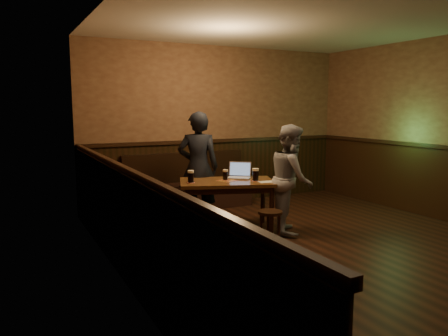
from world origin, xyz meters
name	(u,v)px	position (x,y,z in m)	size (l,w,h in m)	color
room	(318,150)	(0.00, 0.22, 1.20)	(5.04, 6.04, 2.84)	black
bench	(188,191)	(-0.71, 2.75, 0.31)	(2.20, 0.50, 0.95)	black
pub_table	(227,187)	(-0.71, 1.32, 0.61)	(1.49, 1.17, 0.71)	#532D17
stool_left	(205,219)	(-1.33, 0.70, 0.37)	(0.44, 0.44, 0.46)	black
stool_right	(270,217)	(-0.52, 0.49, 0.34)	(0.40, 0.40, 0.42)	black
pint_left	(191,176)	(-1.22, 1.40, 0.79)	(0.11, 0.11, 0.17)	#AA1516
pint_mid	(225,175)	(-0.70, 1.38, 0.78)	(0.10, 0.10, 0.15)	#AA1516
pint_right	(255,175)	(-0.36, 1.12, 0.79)	(0.12, 0.12, 0.18)	#AA1516
laptop	(239,174)	(-0.44, 1.44, 0.76)	(0.42, 0.41, 0.23)	silver
menu	(266,182)	(-0.27, 0.98, 0.70)	(0.22, 0.15, 0.00)	silver
person_suit	(198,167)	(-0.90, 1.87, 0.84)	(0.61, 0.40, 1.67)	black
person_grey	(291,179)	(0.03, 0.81, 0.75)	(0.73, 0.57, 1.50)	#95959A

